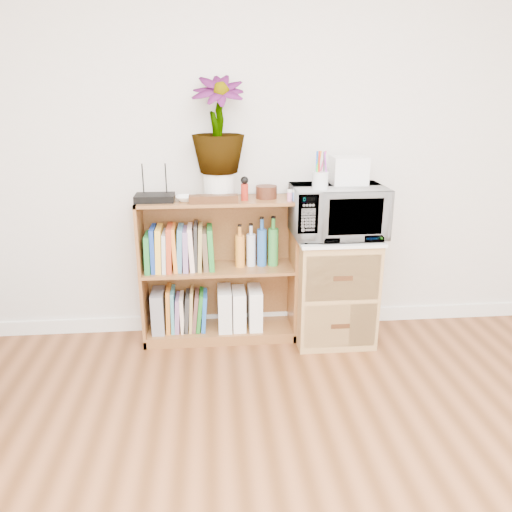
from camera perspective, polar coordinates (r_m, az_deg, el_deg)
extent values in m
cube|color=white|center=(3.59, 1.48, -7.14)|extent=(4.00, 0.02, 0.10)
cube|color=brown|center=(3.27, -4.27, -1.70)|extent=(1.00, 0.30, 0.95)
cube|color=#9E7542|center=(3.34, 8.80, -3.73)|extent=(0.50, 0.45, 0.70)
imported|color=silver|center=(3.17, 9.31, 5.06)|extent=(0.58, 0.40, 0.32)
cylinder|color=silver|center=(3.03, 7.35, 8.57)|extent=(0.09, 0.09, 0.10)
cube|color=silver|center=(3.22, 10.55, 9.60)|extent=(0.22, 0.18, 0.17)
cube|color=black|center=(3.13, -11.50, 6.54)|extent=(0.24, 0.16, 0.04)
imported|color=white|center=(3.11, -7.97, 6.53)|extent=(0.13, 0.13, 0.03)
cylinder|color=silver|center=(3.14, -4.23, 8.01)|extent=(0.19, 0.19, 0.16)
imported|color=#2F732E|center=(3.10, -4.39, 14.71)|extent=(0.32, 0.32, 0.57)
cube|color=#371D0F|center=(3.04, -4.87, 6.51)|extent=(0.30, 0.07, 0.05)
cylinder|color=#9D2113|center=(3.10, -1.31, 7.32)|extent=(0.04, 0.04, 0.10)
cylinder|color=#3A1B0F|center=(3.16, 1.19, 7.32)|extent=(0.13, 0.13, 0.08)
cube|color=#E27D85|center=(3.09, 4.47, 6.76)|extent=(0.10, 0.04, 0.05)
cube|color=gray|center=(3.39, -11.06, -6.14)|extent=(0.08, 0.22, 0.27)
cube|color=silver|center=(3.36, -3.60, -5.97)|extent=(0.09, 0.22, 0.28)
cube|color=white|center=(3.37, -1.97, -6.02)|extent=(0.08, 0.21, 0.27)
cube|color=white|center=(3.37, -0.13, -5.90)|extent=(0.09, 0.22, 0.27)
cube|color=#1F7631|center=(3.25, -12.18, 0.51)|extent=(0.04, 0.20, 0.24)
cube|color=#1A3C9F|center=(3.24, -11.60, 0.87)|extent=(0.03, 0.20, 0.28)
cube|color=yellow|center=(3.24, -10.98, 0.90)|extent=(0.05, 0.20, 0.28)
cube|color=beige|center=(3.24, -10.36, 0.63)|extent=(0.04, 0.20, 0.25)
cube|color=#B43D1F|center=(3.23, -9.81, 0.99)|extent=(0.04, 0.20, 0.29)
cube|color=orange|center=(3.23, -9.24, 0.97)|extent=(0.03, 0.20, 0.29)
cube|color=teal|center=(3.23, -8.66, 0.93)|extent=(0.05, 0.20, 0.28)
cube|color=#85679B|center=(3.22, -8.01, 0.83)|extent=(0.04, 0.20, 0.27)
cube|color=#FFD9C6|center=(3.22, -7.39, 1.00)|extent=(0.04, 0.20, 0.28)
cube|color=#2A2A2A|center=(3.22, -6.87, 1.13)|extent=(0.03, 0.20, 0.30)
cube|color=#A5914C|center=(3.22, -6.39, 1.04)|extent=(0.04, 0.20, 0.29)
cube|color=brown|center=(3.22, -5.82, 0.80)|extent=(0.04, 0.20, 0.25)
cube|color=#22812D|center=(3.22, -5.19, 0.97)|extent=(0.04, 0.20, 0.27)
cylinder|color=orange|center=(3.22, -1.85, 1.07)|extent=(0.06, 0.06, 0.27)
cylinder|color=silver|center=(3.23, -0.56, 1.11)|extent=(0.06, 0.06, 0.27)
cylinder|color=#2760B6|center=(3.23, 0.69, 1.50)|extent=(0.06, 0.06, 0.31)
cylinder|color=#328A37|center=(3.24, 2.00, 1.56)|extent=(0.07, 0.07, 0.32)
cube|color=#C16D22|center=(3.38, -9.92, -5.94)|extent=(0.04, 0.19, 0.30)
cube|color=teal|center=(3.38, -9.44, -6.02)|extent=(0.03, 0.19, 0.28)
cube|color=slate|center=(3.39, -8.92, -6.41)|extent=(0.04, 0.19, 0.23)
cube|color=beige|center=(3.39, -8.40, -6.36)|extent=(0.03, 0.19, 0.24)
cube|color=#2A2A2A|center=(3.38, -7.88, -6.25)|extent=(0.05, 0.19, 0.25)
cube|color=tan|center=(3.37, -7.39, -6.00)|extent=(0.04, 0.19, 0.28)
cube|color=brown|center=(3.38, -6.93, -6.20)|extent=(0.05, 0.19, 0.26)
cube|color=#1C6B20|center=(3.38, -6.44, -6.14)|extent=(0.06, 0.19, 0.26)
cube|color=#1D57AE|center=(3.38, -5.93, -6.20)|extent=(0.05, 0.19, 0.25)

